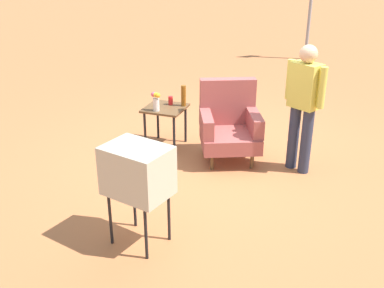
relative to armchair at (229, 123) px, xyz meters
The scene contains 9 objects.
ground_plane 0.52m from the armchair, 156.33° to the right, with size 60.00×60.00×0.00m, color #B76B3D.
armchair is the anchor object (origin of this frame).
side_table 0.97m from the armchair, behind, with size 0.56×0.56×0.59m.
tv_on_stand 2.23m from the armchair, 97.14° to the right, with size 0.68×0.57×1.03m.
person_standing 1.06m from the armchair, ahead, with size 0.51×0.37×1.64m.
road_sign 6.46m from the armchair, 87.72° to the left, with size 0.33×0.33×2.44m.
soda_can_red 0.97m from the armchair, 167.92° to the left, with size 0.07×0.07×0.12m, color red.
bottle_tall_amber 0.81m from the armchair, 163.74° to the left, with size 0.07×0.07×0.30m, color brown.
flower_vase 1.06m from the armchair, behind, with size 0.15×0.10×0.27m.
Camera 1 is at (1.63, -5.47, 2.71)m, focal length 42.25 mm.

